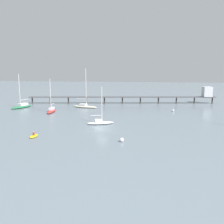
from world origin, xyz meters
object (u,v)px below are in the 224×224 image
dinghy_yellow (34,136)px  mooring_buoy_far (122,140)px  pier (156,95)px  sailboat_green (22,106)px  sailboat_white (100,122)px  sailboat_cream (85,106)px  mooring_buoy_near (173,110)px  sailboat_red (52,110)px

dinghy_yellow → mooring_buoy_far: 18.11m
pier → sailboat_green: 50.29m
sailboat_white → mooring_buoy_far: (6.90, -14.21, -0.20)m
sailboat_white → sailboat_cream: bearing=112.5°
mooring_buoy_far → sailboat_cream: bearing=113.7°
sailboat_cream → mooring_buoy_far: (17.36, -39.52, -0.32)m
sailboat_white → mooring_buoy_near: size_ratio=13.11×
sailboat_white → dinghy_yellow: sailboat_white is taller
sailboat_green → mooring_buoy_far: 53.06m
mooring_buoy_near → sailboat_green: bearing=179.9°
sailboat_cream → mooring_buoy_far: size_ratio=17.07×
sailboat_green → sailboat_red: 15.32m
mooring_buoy_near → sailboat_cream: bearing=172.8°
sailboat_cream → sailboat_red: bearing=-127.5°
dinghy_yellow → sailboat_cream: bearing=88.9°
sailboat_green → mooring_buoy_near: sailboat_green is taller
mooring_buoy_far → mooring_buoy_near: (12.74, 35.71, -0.04)m
pier → mooring_buoy_far: (-7.72, -53.76, -2.93)m
sailboat_white → sailboat_red: (-18.59, 14.71, 0.10)m
sailboat_white → mooring_buoy_near: (19.64, 21.50, -0.24)m
sailboat_white → sailboat_green: bearing=146.2°
sailboat_green → sailboat_red: sailboat_green is taller
pier → sailboat_green: size_ratio=6.15×
pier → sailboat_cream: size_ratio=5.28×
sailboat_white → mooring_buoy_far: size_ratio=11.67×
sailboat_green → mooring_buoy_far: (39.17, -35.79, -0.31)m
sailboat_green → mooring_buoy_far: bearing=-42.4°
sailboat_white → dinghy_yellow: bearing=-130.2°
sailboat_cream → mooring_buoy_near: sailboat_cream is taller
sailboat_white → pier: bearing=69.7°
sailboat_cream → mooring_buoy_near: size_ratio=19.17×
dinghy_yellow → sailboat_green: bearing=121.2°
mooring_buoy_near → sailboat_red: bearing=-169.9°
pier → mooring_buoy_near: pier is taller
mooring_buoy_near → dinghy_yellow: bearing=-131.6°
sailboat_red → mooring_buoy_far: size_ratio=13.02×
pier → sailboat_white: (-14.62, -39.55, -2.73)m
dinghy_yellow → mooring_buoy_near: 46.46m
sailboat_red → mooring_buoy_near: sailboat_red is taller
sailboat_cream → dinghy_yellow: 38.57m
dinghy_yellow → mooring_buoy_far: dinghy_yellow is taller
dinghy_yellow → mooring_buoy_far: bearing=-3.0°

